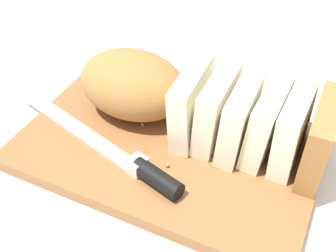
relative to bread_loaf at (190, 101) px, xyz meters
The scene contains 6 objects.
ground_plane 0.08m from the bread_loaf, 105.05° to the right, with size 3.00×3.00×0.00m, color silver.
cutting_board 0.07m from the bread_loaf, 105.05° to the right, with size 0.39×0.25×0.02m, color brown.
bread_loaf is the anchor object (origin of this frame).
bread_knife 0.11m from the bread_loaf, 107.44° to the right, with size 0.30×0.09×0.02m.
crumb_near_knife 0.08m from the bread_loaf, 154.86° to the right, with size 0.00×0.00×0.00m, color tan.
crumb_near_loaf 0.09m from the bread_loaf, 84.19° to the right, with size 0.01×0.01×0.01m, color tan.
Camera 1 is at (0.19, -0.36, 0.41)m, focal length 45.01 mm.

